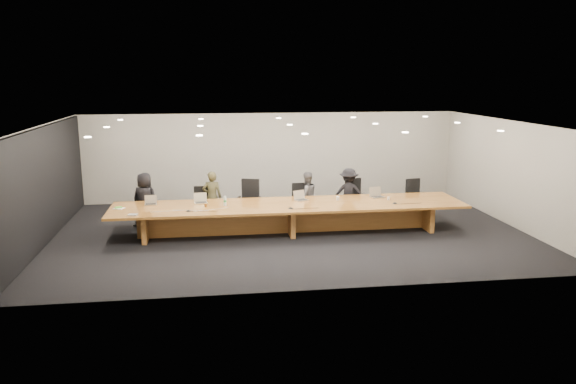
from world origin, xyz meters
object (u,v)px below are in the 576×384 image
mic_left (188,211)px  paper_cup_near (338,198)px  person_a (145,200)px  av_box (133,215)px  person_b (212,197)px  chair_far_left (144,206)px  amber_mug (206,205)px  mic_center (291,208)px  mic_right (395,203)px  chair_right (354,198)px  laptop_e (378,192)px  laptop_b (201,198)px  water_bottle (225,201)px  laptop_a (151,200)px  conference_table (290,213)px  person_d (349,193)px  paper_cup_far (389,198)px  person_c (307,196)px  chair_mid_left (249,201)px  chair_far_right (416,197)px  laptop_d (301,196)px  chair_left (202,205)px  chair_mid_right (301,202)px

mic_left → paper_cup_near: bearing=10.3°
person_a → av_box: (-0.09, -1.82, 0.04)m
person_b → paper_cup_near: (3.28, -0.99, 0.08)m
chair_far_left → amber_mug: size_ratio=11.94×
chair_far_left → mic_center: 4.16m
mic_center → mic_right: (2.72, 0.15, 0.00)m
chair_right → laptop_e: size_ratio=3.14×
laptop_b → laptop_e: laptop_e is taller
water_bottle → laptop_a: bearing=168.7°
person_a → laptop_b: (1.48, -0.73, 0.15)m
conference_table → mic_left: mic_left is taller
person_d → paper_cup_far: 1.40m
paper_cup_far → paper_cup_near: bearing=171.9°
conference_table → water_bottle: (-1.64, 0.06, 0.35)m
person_d → amber_mug: (-3.99, -1.25, 0.08)m
person_c → person_b: bearing=-19.1°
laptop_a → paper_cup_far: 6.17m
chair_mid_left → conference_table: bearing=-34.8°
mic_center → water_bottle: bearing=160.6°
mic_center → laptop_e: bearing=20.4°
person_a → laptop_b: 1.66m
person_a → paper_cup_near: (5.05, -0.89, 0.07)m
mic_left → mic_right: 5.22m
laptop_b → mic_left: bearing=-116.1°
laptop_a → av_box: size_ratio=1.42×
chair_far_right → av_box: 7.93m
laptop_e → mic_left: bearing=174.7°
person_b → mic_right: person_b is taller
water_bottle → person_c: bearing=27.4°
conference_table → mic_right: size_ratio=67.00×
laptop_d → person_d: bearing=5.4°
mic_left → paper_cup_far: bearing=5.6°
person_b → chair_left: bearing=13.1°
chair_mid_right → water_bottle: 2.44m
laptop_b → mic_right: bearing=-16.0°
mic_left → mic_right: (5.22, 0.08, 0.00)m
chair_mid_right → laptop_d: 0.91m
paper_cup_far → mic_center: 2.76m
chair_far_left → person_d: person_d is taller
chair_right → laptop_b: (-4.31, -0.91, 0.32)m
chair_mid_left → chair_right: 3.02m
chair_far_right → amber_mug: (-5.99, -1.28, 0.26)m
person_a → laptop_a: bearing=124.8°
paper_cup_near → av_box: bearing=-169.7°
laptop_a → water_bottle: 1.91m
person_d → mic_center: bearing=56.5°
person_b → av_box: 2.68m
conference_table → person_c: size_ratio=6.67×
laptop_e → amber_mug: laptop_e is taller
chair_far_left → mic_right: chair_far_left is taller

